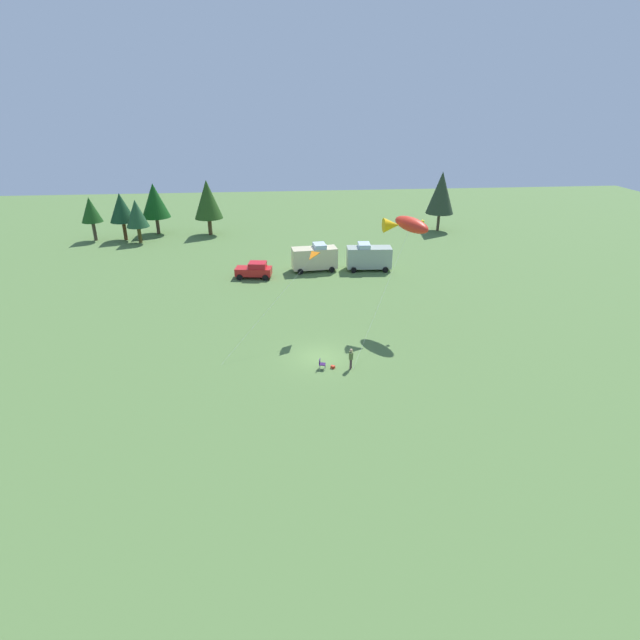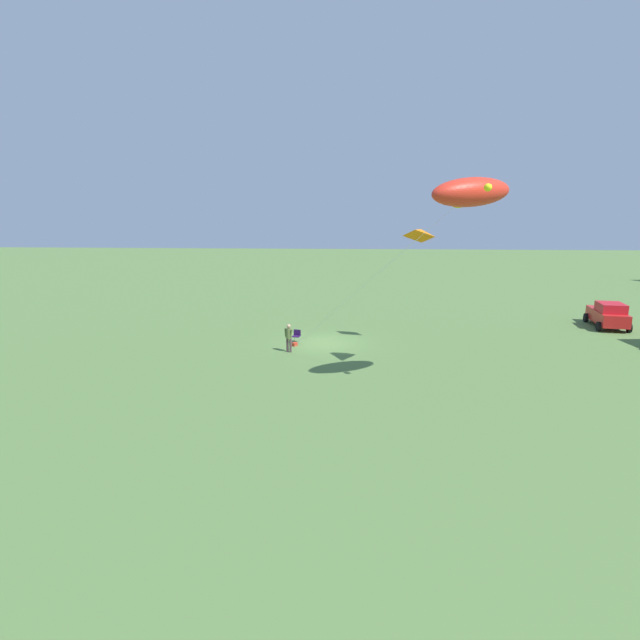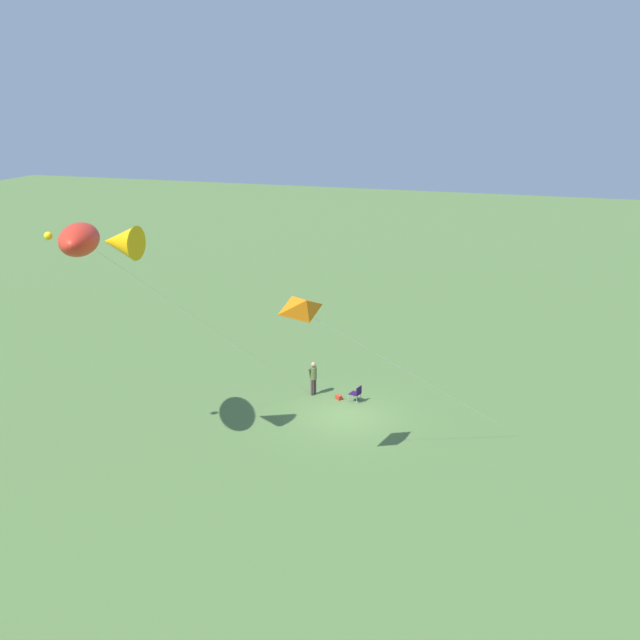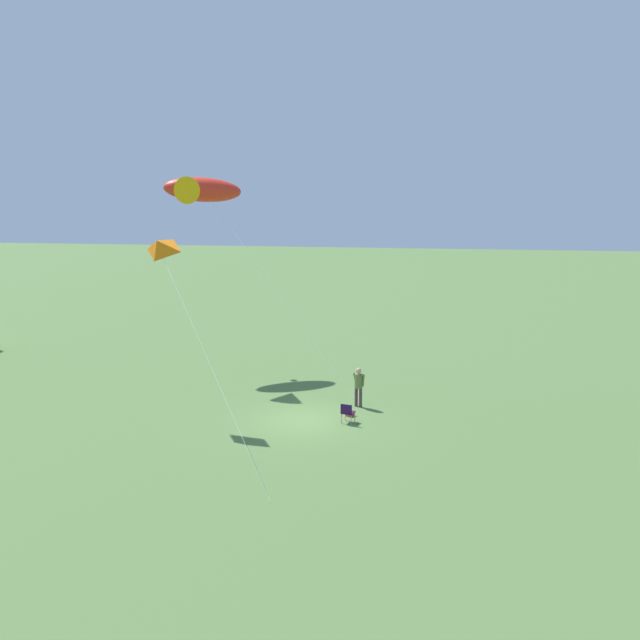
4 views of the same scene
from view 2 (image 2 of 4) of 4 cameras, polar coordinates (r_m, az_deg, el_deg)
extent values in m
plane|color=#51723A|center=(32.50, 0.46, -2.64)|extent=(160.00, 160.00, 0.00)
cylinder|color=#4B343A|center=(30.36, -3.39, -2.92)|extent=(0.14, 0.14, 0.85)
cylinder|color=#4B343A|center=(30.47, -3.74, -2.87)|extent=(0.14, 0.14, 0.85)
cylinder|color=#596938|center=(30.23, -3.58, -1.55)|extent=(0.45, 0.45, 0.62)
sphere|color=tan|center=(30.12, -3.60, -0.70)|extent=(0.24, 0.24, 0.24)
cylinder|color=#596938|center=(30.07, -3.32, -1.56)|extent=(0.17, 0.23, 0.56)
cylinder|color=#596938|center=(30.28, -3.97, -1.47)|extent=(0.14, 0.16, 0.56)
cube|color=#271043|center=(32.53, -2.76, -1.87)|extent=(0.58, 0.58, 0.04)
cube|color=#271043|center=(32.68, -2.62, -1.44)|extent=(0.16, 0.47, 0.40)
cylinder|color=#A5A8AD|center=(32.32, -2.54, -2.35)|extent=(0.03, 0.03, 0.42)
cylinder|color=#A5A8AD|center=(32.46, -3.23, -2.29)|extent=(0.03, 0.03, 0.42)
cylinder|color=#A5A8AD|center=(32.70, -2.28, -2.17)|extent=(0.03, 0.03, 0.42)
cylinder|color=#A5A8AD|center=(32.84, -2.97, -2.11)|extent=(0.03, 0.03, 0.42)
cube|color=red|center=(31.81, -2.90, -2.79)|extent=(0.39, 0.37, 0.22)
cube|color=red|center=(42.37, 29.99, 0.34)|extent=(4.42, 2.40, 0.90)
cube|color=red|center=(41.77, 30.31, 1.24)|extent=(2.22, 1.93, 0.65)
cylinder|color=black|center=(41.38, 31.84, -0.76)|extent=(0.70, 0.32, 0.68)
cylinder|color=black|center=(40.75, 29.23, -0.65)|extent=(0.70, 0.32, 0.68)
cylinder|color=black|center=(44.18, 30.57, 0.11)|extent=(0.70, 0.32, 0.68)
cylinder|color=black|center=(43.58, 28.10, 0.23)|extent=(0.70, 0.32, 0.68)
ellipsoid|color=red|center=(23.09, 16.91, 13.81)|extent=(3.20, 4.32, 1.51)
cone|color=#F7B40C|center=(24.86, 15.95, 13.74)|extent=(1.41, 1.32, 1.32)
sphere|color=yellow|center=(22.11, 18.64, 14.16)|extent=(0.32, 0.32, 0.32)
cylinder|color=silver|center=(26.01, 5.04, 3.89)|extent=(6.42, 8.92, 9.23)
cylinder|color=#4C3823|center=(30.37, -3.71, -3.75)|extent=(0.04, 0.04, 0.01)
pyramid|color=orange|center=(31.81, 11.44, 9.66)|extent=(1.71, 1.88, 1.01)
cylinder|color=silver|center=(35.69, 5.26, 4.28)|extent=(7.95, 6.25, 6.84)
cylinder|color=#4C3823|center=(40.24, 0.57, 0.33)|extent=(0.04, 0.04, 0.01)
camera|label=1|loc=(52.45, -46.16, 21.01)|focal=28.00mm
camera|label=3|loc=(50.17, 41.57, 16.82)|focal=42.00mm
camera|label=4|loc=(60.69, -2.98, 13.63)|focal=42.00mm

